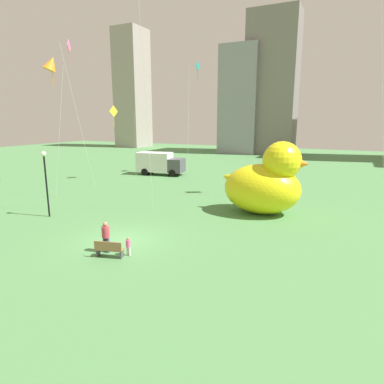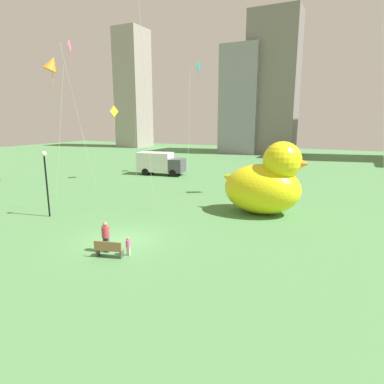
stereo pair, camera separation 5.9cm
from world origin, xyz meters
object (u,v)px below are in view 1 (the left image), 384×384
(person_adult, at_px, (106,236))
(giant_inflatable_duck, at_px, (265,183))
(kite_orange, at_px, (51,64))
(kite_pink, at_px, (70,54))
(park_bench, at_px, (109,249))
(kite_teal, at_px, (197,72))
(person_child, at_px, (128,246))
(kite_yellow, at_px, (115,114))
(box_truck, at_px, (160,164))
(lamppost, at_px, (45,173))

(person_adult, height_order, giant_inflatable_duck, giant_inflatable_duck)
(kite_orange, bearing_deg, kite_pink, 120.60)
(park_bench, height_order, kite_teal, kite_teal)
(person_adult, height_order, person_child, person_adult)
(person_adult, relative_size, kite_yellow, 0.20)
(person_child, xyz_separation_m, kite_yellow, (-14.53, 17.59, 7.00))
(giant_inflatable_duck, bearing_deg, kite_yellow, 160.78)
(person_adult, distance_m, kite_orange, 17.57)
(person_adult, bearing_deg, park_bench, -40.55)
(kite_yellow, bearing_deg, park_bench, -52.91)
(kite_pink, xyz_separation_m, kite_orange, (3.10, -5.25, -1.85))
(person_child, bearing_deg, box_truck, 117.74)
(kite_teal, relative_size, kite_orange, 1.14)
(lamppost, bearing_deg, kite_pink, 124.00)
(kite_yellow, relative_size, kite_orange, 0.70)
(person_adult, distance_m, person_child, 1.41)
(park_bench, relative_size, person_adult, 0.92)
(person_child, bearing_deg, giant_inflatable_duck, 68.13)
(box_truck, relative_size, kite_orange, 0.51)
(person_child, distance_m, lamppost, 10.43)
(kite_teal, height_order, kite_orange, kite_teal)
(giant_inflatable_duck, xyz_separation_m, kite_yellow, (-18.94, 6.60, 5.23))
(lamppost, bearing_deg, person_child, -18.93)
(person_adult, xyz_separation_m, kite_orange, (-11.65, 7.90, 10.52))
(person_adult, relative_size, person_child, 1.69)
(kite_yellow, relative_size, kite_teal, 0.61)
(park_bench, bearing_deg, lamppost, 155.96)
(lamppost, height_order, kite_teal, kite_teal)
(lamppost, relative_size, kite_orange, 0.39)
(person_adult, bearing_deg, kite_teal, 104.59)
(kite_orange, bearing_deg, park_bench, -34.48)
(kite_teal, bearing_deg, kite_pink, -123.15)
(person_adult, height_order, box_truck, box_truck)
(park_bench, bearing_deg, giant_inflatable_duck, 66.15)
(person_child, distance_m, kite_orange, 18.65)
(person_adult, height_order, kite_orange, kite_orange)
(kite_yellow, xyz_separation_m, kite_orange, (1.53, -9.82, 3.89))
(person_adult, xyz_separation_m, box_truck, (-10.65, 22.95, 0.52))
(box_truck, distance_m, kite_teal, 12.16)
(giant_inflatable_duck, xyz_separation_m, kite_pink, (-20.51, 2.03, 10.97))
(lamppost, relative_size, box_truck, 0.76)
(kite_pink, xyz_separation_m, kite_teal, (8.10, 12.40, -0.66))
(giant_inflatable_duck, bearing_deg, kite_teal, 130.70)
(giant_inflatable_duck, bearing_deg, person_adult, -117.39)
(lamppost, distance_m, kite_yellow, 15.77)
(park_bench, xyz_separation_m, kite_teal, (-7.26, 26.07, 12.16))
(person_child, xyz_separation_m, lamppost, (-9.53, 3.27, 2.70))
(kite_teal, bearing_deg, giant_inflatable_duck, -49.30)
(park_bench, distance_m, kite_orange, 18.48)
(giant_inflatable_duck, bearing_deg, kite_orange, -169.51)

